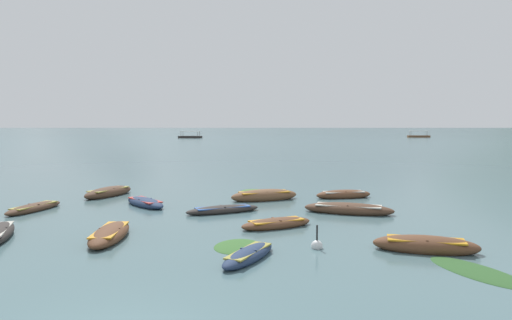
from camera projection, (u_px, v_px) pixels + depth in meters
The scene contains 21 objects.
ground_plane at pixel (239, 127), 1502.96m from camera, with size 6000.00×6000.00×0.00m, color slate.
mountain_1 at pixel (125, 91), 2536.85m from camera, with size 1147.28×1147.28×399.99m, color slate.
mountain_2 at pixel (300, 69), 2286.43m from camera, with size 2101.51×2101.51×579.70m, color slate.
mountain_3 at pixel (512, 73), 2589.09m from camera, with size 2307.78×2307.78×613.30m, color #4C5B56.
rowboat_0 at pixel (264, 196), 25.59m from camera, with size 4.12×2.43×0.76m.
rowboat_1 at pixel (276, 224), 18.68m from camera, with size 3.32×2.26×0.48m.
rowboat_2 at pixel (344, 195), 26.37m from camera, with size 3.45×1.63×0.58m.
rowboat_3 at pixel (145, 203), 23.73m from camera, with size 2.99×3.46×0.51m.
rowboat_4 at pixel (34, 208), 22.34m from camera, with size 1.97×3.69×0.45m.
rowboat_5 at pixel (426, 245), 15.10m from camera, with size 3.61×2.06×0.66m.
rowboat_6 at pixel (110, 234), 16.75m from camera, with size 1.18×3.75×0.58m.
rowboat_8 at pixel (223, 210), 21.85m from camera, with size 3.78×2.31×0.44m.
rowboat_10 at pixel (348, 209), 21.71m from camera, with size 4.45×2.63×0.62m.
rowboat_11 at pixel (109, 192), 27.10m from camera, with size 2.71×4.06×0.67m.
rowboat_13 at pixel (249, 255), 14.18m from camera, with size 2.15×3.06×0.45m.
ferry_0 at pixel (419, 136), 164.83m from camera, with size 7.95×3.43×2.54m.
ferry_1 at pixel (190, 137), 156.46m from camera, with size 8.30×4.62×2.54m.
mooring_buoy at pixel (317, 246), 15.48m from camera, with size 0.40×0.40×0.92m.
weed_patch_0 at pixel (477, 272), 12.98m from camera, with size 3.27×1.34×0.14m, color #2D5628.
weed_patch_1 at pixel (238, 247), 15.70m from camera, with size 2.09×1.66×0.14m, color #38662D.
weed_patch_3 at pixel (256, 192), 28.81m from camera, with size 2.28×1.81×0.14m, color #477033.
Camera 1 is at (2.61, -8.00, 4.17)m, focal length 31.83 mm.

